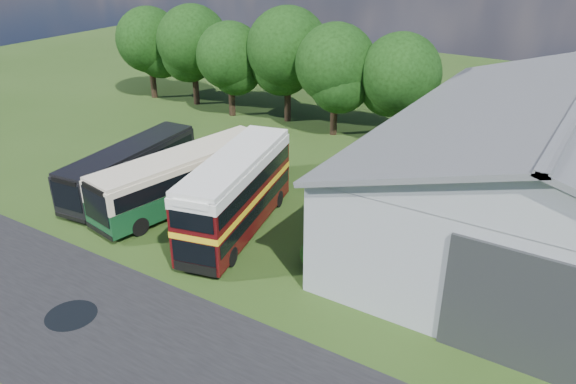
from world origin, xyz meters
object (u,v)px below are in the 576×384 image
Objects in this scene: bus_green_single at (185,177)px; bus_dark_single at (131,167)px; storage_shed at (572,163)px; bus_maroon_double at (237,194)px.

bus_green_single reaches higher than bus_dark_single.
storage_shed reaches higher than bus_green_single.
storage_shed reaches higher than bus_maroon_double.
bus_dark_single is (-4.24, -0.33, -0.19)m from bus_green_single.
storage_shed is 17.59m from bus_maroon_double.
bus_green_single is 4.26m from bus_dark_single.
bus_green_single is 1.15× the size of bus_maroon_double.
storage_shed is 21.32m from bus_green_single.
bus_dark_single is at bearing -160.67° from storage_shed.
bus_maroon_double is at bearing -9.85° from bus_dark_single.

